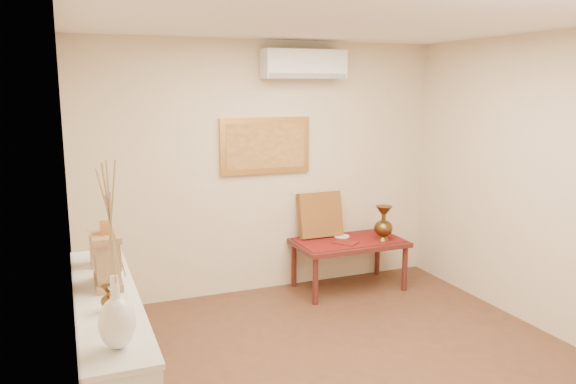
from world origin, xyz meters
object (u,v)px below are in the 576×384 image
mantel_clock (107,258)px  low_table (349,246)px  white_vase (113,256)px  brass_urn_tall (384,219)px  wooden_chest (102,248)px  display_ledge (111,369)px

mantel_clock → low_table: bearing=33.0°
white_vase → brass_urn_tall: size_ratio=2.00×
wooden_chest → brass_urn_tall: bearing=20.6°
display_ledge → low_table: bearing=35.1°
wooden_chest → low_table: (2.65, 1.26, -0.62)m
mantel_clock → wooden_chest: mantel_clock is taller
brass_urn_tall → wooden_chest: bearing=-159.4°
white_vase → low_table: white_vase is taller
mantel_clock → low_table: (2.64, 1.72, -0.67)m
brass_urn_tall → low_table: brass_urn_tall is taller
display_ledge → mantel_clock: size_ratio=4.93×
brass_urn_tall → display_ledge: (-3.02, -1.75, -0.30)m
low_table → display_ledge: bearing=-144.9°
low_table → mantel_clock: bearing=-147.0°
mantel_clock → wooden_chest: size_ratio=1.68×
white_vase → brass_urn_tall: bearing=39.8°
display_ledge → low_table: size_ratio=1.68×
low_table → brass_urn_tall: bearing=-20.8°
brass_urn_tall → wooden_chest: wooden_chest is taller
display_ledge → low_table: 3.27m
display_ledge → wooden_chest: bearing=87.9°
brass_urn_tall → wooden_chest: (-3.00, -1.13, 0.31)m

